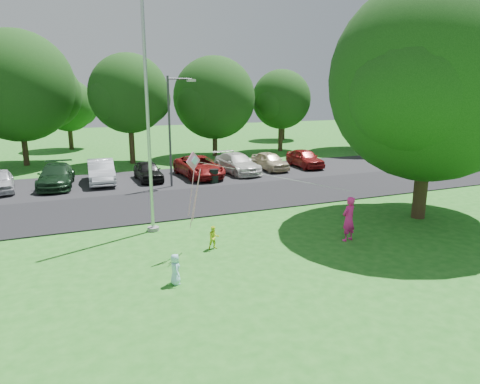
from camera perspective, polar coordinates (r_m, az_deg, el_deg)
name	(u,v)px	position (r m, az deg, el deg)	size (l,w,h in m)	color
ground	(280,260)	(15.47, 5.31, -9.04)	(120.00, 120.00, 0.00)	#206C1C
park_road	(203,200)	(23.38, -5.00, -1.13)	(60.00, 6.00, 0.06)	black
parking_strip	(174,178)	(29.49, -8.84, 1.82)	(42.00, 7.00, 0.06)	black
flagpole	(149,134)	(17.98, -12.10, 7.63)	(0.50, 0.50, 10.00)	#B7BABF
street_lamp	(173,122)	(26.47, -8.88, 9.26)	(1.87, 0.55, 6.71)	#3F3F44
trash_can	(214,176)	(27.61, -3.47, 2.10)	(0.59, 0.59, 0.93)	black
big_tree	(431,85)	(21.09, 24.10, 12.84)	(9.55, 8.95, 10.79)	#332316
tree_row	(165,92)	(37.76, -10.02, 12.99)	(64.35, 11.94, 10.88)	#332316
horizon_trees	(168,105)	(47.74, -9.61, 11.37)	(77.46, 7.20, 7.02)	#332316
parked_cars	(175,168)	(29.37, -8.67, 3.21)	(22.68, 5.43, 1.49)	silver
woman	(349,219)	(17.57, 14.28, -3.50)	(0.66, 0.43, 1.81)	#FC2191
child_yellow	(214,238)	(16.31, -3.51, -6.09)	(0.44, 0.34, 0.90)	#E3F927
child_blue	(175,269)	(13.61, -8.63, -10.14)	(0.48, 0.31, 0.98)	#A3E7FA
kite	(197,173)	(15.42, -5.80, 2.58)	(6.31, 1.45, 2.91)	pink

